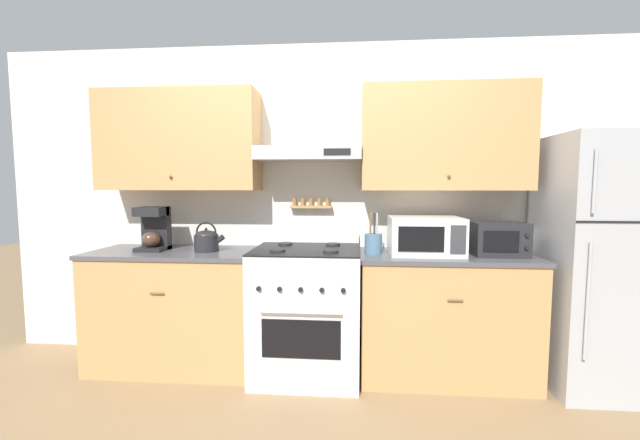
{
  "coord_description": "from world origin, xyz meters",
  "views": [
    {
      "loc": [
        0.34,
        -2.59,
        1.42
      ],
      "look_at": [
        0.1,
        0.26,
        1.17
      ],
      "focal_mm": 22.0,
      "sensor_mm": 36.0,
      "label": 1
    }
  ],
  "objects_px": {
    "refrigerator": "(600,263)",
    "utensil_crock": "(373,243)",
    "coffee_maker": "(154,229)",
    "stove_range": "(307,311)",
    "tea_kettle": "(207,240)",
    "microwave": "(425,236)",
    "toaster_oven": "(498,239)"
  },
  "relations": [
    {
      "from": "toaster_oven",
      "to": "stove_range",
      "type": "bearing_deg",
      "value": -178.82
    },
    {
      "from": "coffee_maker",
      "to": "utensil_crock",
      "type": "xyz_separation_m",
      "value": [
        1.7,
        -0.03,
        -0.09
      ]
    },
    {
      "from": "coffee_maker",
      "to": "stove_range",
      "type": "bearing_deg",
      "value": -2.66
    },
    {
      "from": "stove_range",
      "to": "coffee_maker",
      "type": "xyz_separation_m",
      "value": [
        -1.2,
        0.06,
        0.6
      ]
    },
    {
      "from": "refrigerator",
      "to": "microwave",
      "type": "distance_m",
      "value": 1.21
    },
    {
      "from": "utensil_crock",
      "to": "tea_kettle",
      "type": "bearing_deg",
      "value": -180.0
    },
    {
      "from": "stove_range",
      "to": "utensil_crock",
      "type": "height_order",
      "value": "utensil_crock"
    },
    {
      "from": "coffee_maker",
      "to": "toaster_oven",
      "type": "xyz_separation_m",
      "value": [
        2.59,
        -0.03,
        -0.05
      ]
    },
    {
      "from": "microwave",
      "to": "tea_kettle",
      "type": "bearing_deg",
      "value": -179.38
    },
    {
      "from": "coffee_maker",
      "to": "toaster_oven",
      "type": "distance_m",
      "value": 2.59
    },
    {
      "from": "coffee_maker",
      "to": "utensil_crock",
      "type": "distance_m",
      "value": 1.7
    },
    {
      "from": "refrigerator",
      "to": "tea_kettle",
      "type": "height_order",
      "value": "refrigerator"
    },
    {
      "from": "refrigerator",
      "to": "utensil_crock",
      "type": "distance_m",
      "value": 1.57
    },
    {
      "from": "microwave",
      "to": "utensil_crock",
      "type": "height_order",
      "value": "utensil_crock"
    },
    {
      "from": "tea_kettle",
      "to": "utensil_crock",
      "type": "bearing_deg",
      "value": 0.0
    },
    {
      "from": "refrigerator",
      "to": "utensil_crock",
      "type": "height_order",
      "value": "refrigerator"
    },
    {
      "from": "stove_range",
      "to": "toaster_oven",
      "type": "relative_size",
      "value": 2.82
    },
    {
      "from": "tea_kettle",
      "to": "utensil_crock",
      "type": "xyz_separation_m",
      "value": [
        1.27,
        0.0,
        -0.01
      ]
    },
    {
      "from": "tea_kettle",
      "to": "coffee_maker",
      "type": "distance_m",
      "value": 0.44
    },
    {
      "from": "tea_kettle",
      "to": "utensil_crock",
      "type": "relative_size",
      "value": 0.79
    },
    {
      "from": "stove_range",
      "to": "coffee_maker",
      "type": "distance_m",
      "value": 1.35
    },
    {
      "from": "stove_range",
      "to": "refrigerator",
      "type": "relative_size",
      "value": 0.58
    },
    {
      "from": "stove_range",
      "to": "refrigerator",
      "type": "bearing_deg",
      "value": -0.19
    },
    {
      "from": "tea_kettle",
      "to": "stove_range",
      "type": "bearing_deg",
      "value": -2.22
    },
    {
      "from": "stove_range",
      "to": "toaster_oven",
      "type": "bearing_deg",
      "value": 1.18
    },
    {
      "from": "stove_range",
      "to": "coffee_maker",
      "type": "bearing_deg",
      "value": 177.34
    },
    {
      "from": "refrigerator",
      "to": "coffee_maker",
      "type": "distance_m",
      "value": 3.27
    },
    {
      "from": "coffee_maker",
      "to": "refrigerator",
      "type": "bearing_deg",
      "value": -1.1
    },
    {
      "from": "refrigerator",
      "to": "microwave",
      "type": "bearing_deg",
      "value": 177.37
    },
    {
      "from": "microwave",
      "to": "toaster_oven",
      "type": "xyz_separation_m",
      "value": [
        0.51,
        -0.02,
        -0.02
      ]
    },
    {
      "from": "refrigerator",
      "to": "tea_kettle",
      "type": "xyz_separation_m",
      "value": [
        -2.84,
        0.04,
        0.12
      ]
    },
    {
      "from": "microwave",
      "to": "refrigerator",
      "type": "bearing_deg",
      "value": -2.63
    }
  ]
}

